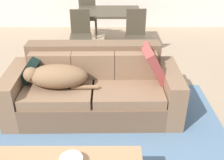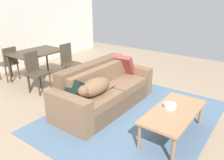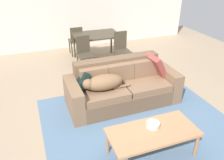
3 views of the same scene
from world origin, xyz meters
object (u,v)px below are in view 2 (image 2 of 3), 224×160
throw_pillow_by_right_arm (123,65)px  dog_on_left_cushion (94,87)px  bowl_on_coffee_table (170,106)px  coffee_table (174,113)px  dining_chair_near_left (36,70)px  couch (103,91)px  dining_table (37,54)px  dining_chair_far_left (9,62)px  throw_pillow_by_left_arm (72,90)px  dining_chair_near_right (69,61)px

throw_pillow_by_right_arm → dog_on_left_cushion: bearing=-170.0°
bowl_on_coffee_table → coffee_table: bearing=-117.5°
throw_pillow_by_right_arm → dining_chair_near_left: (-1.12, 1.62, -0.15)m
couch → dining_table: size_ratio=1.76×
bowl_on_coffee_table → dining_chair_far_left: (-0.20, 4.31, 0.01)m
throw_pillow_by_right_arm → bowl_on_coffee_table: bearing=-120.6°
throw_pillow_by_right_arm → dining_chair_far_left: bearing=111.0°
coffee_table → dining_table: size_ratio=1.03×
couch → bowl_on_coffee_table: size_ratio=11.30×
coffee_table → couch: bearing=84.6°
dining_table → throw_pillow_by_left_arm: bearing=-113.1°
dining_table → coffee_table: bearing=-94.8°
dining_chair_near_left → dining_chair_near_right: (1.02, 0.01, -0.01)m
bowl_on_coffee_table → couch: bearing=86.1°
dining_table → throw_pillow_by_right_arm: bearing=-74.9°
coffee_table → dining_chair_near_left: size_ratio=1.40×
throw_pillow_by_left_arm → bowl_on_coffee_table: throw_pillow_by_left_arm is taller
couch → dining_chair_far_left: 2.90m
dog_on_left_cushion → bowl_on_coffee_table: dog_on_left_cushion is taller
bowl_on_coffee_table → dog_on_left_cushion: bearing=105.4°
dining_chair_near_right → throw_pillow_by_right_arm: bearing=-87.0°
dog_on_left_cushion → bowl_on_coffee_table: size_ratio=4.63×
throw_pillow_by_left_arm → dining_chair_near_right: 2.21m
bowl_on_coffee_table → dining_chair_near_left: bearing=94.4°
throw_pillow_by_right_arm → dining_chair_near_right: dining_chair_near_right is taller
dog_on_left_cushion → coffee_table: bearing=-78.0°
dining_chair_near_left → throw_pillow_by_right_arm: bearing=-60.5°
throw_pillow_by_left_arm → couch: bearing=-3.4°
dog_on_left_cushion → coffee_table: dog_on_left_cushion is taller
dining_table → dining_chair_far_left: bearing=130.2°
bowl_on_coffee_table → dining_chair_near_right: bearing=75.9°
bowl_on_coffee_table → throw_pillow_by_right_arm: bearing=59.4°
dining_chair_far_left → dining_chair_near_left: bearing=87.2°
dining_table → dining_chair_near_right: 0.83m
dog_on_left_cushion → throw_pillow_by_right_arm: (1.24, 0.22, 0.06)m
bowl_on_coffee_table → throw_pillow_by_left_arm: bearing=115.1°
couch → dining_chair_near_left: size_ratio=2.39×
dining_table → dining_chair_near_right: (0.51, -0.63, -0.18)m
dining_chair_near_left → bowl_on_coffee_table: bearing=-90.9°
dining_chair_near_left → couch: bearing=-84.0°
dog_on_left_cushion → dining_chair_near_right: dining_chair_near_right is taller
couch → dining_chair_near_right: size_ratio=2.37×
throw_pillow_by_left_arm → dining_chair_near_left: 1.70m
throw_pillow_by_left_arm → dining_chair_far_left: (0.49, 2.84, -0.13)m
throw_pillow_by_left_arm → dining_chair_near_right: bearing=48.1°
couch → dining_table: (0.18, 2.32, 0.36)m
throw_pillow_by_right_arm → dining_chair_far_left: (-1.08, 2.82, -0.17)m
dining_chair_near_right → dining_chair_far_left: size_ratio=1.06×
coffee_table → dining_chair_near_left: (-0.19, 3.20, 0.11)m
coffee_table → bowl_on_coffee_table: size_ratio=6.59×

